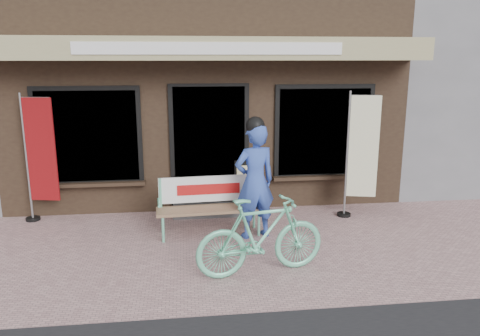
{
  "coord_description": "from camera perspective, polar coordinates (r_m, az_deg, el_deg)",
  "views": [
    {
      "loc": [
        -0.43,
        -5.87,
        2.63
      ],
      "look_at": [
        0.37,
        0.7,
        1.05
      ],
      "focal_mm": 35.0,
      "sensor_mm": 36.0,
      "label": 1
    }
  ],
  "objects": [
    {
      "name": "menu_stand",
      "position": [
        8.08,
        0.92,
        -2.14
      ],
      "size": [
        0.45,
        0.1,
        0.9
      ],
      "rotation": [
        0.0,
        0.0,
        -0.01
      ],
      "color": "black",
      "rests_on": "ground"
    },
    {
      "name": "bicycle",
      "position": [
        5.78,
        2.57,
        -8.28
      ],
      "size": [
        1.7,
        0.76,
        0.99
      ],
      "primitive_type": "imported",
      "rotation": [
        0.0,
        0.0,
        1.76
      ],
      "color": "#6CD4A8",
      "rests_on": "ground"
    },
    {
      "name": "bench",
      "position": [
        7.1,
        -3.74,
        -4.01
      ],
      "size": [
        1.62,
        0.5,
        0.87
      ],
      "rotation": [
        0.0,
        0.0,
        0.06
      ],
      "color": "#6CD4A8",
      "rests_on": "ground"
    },
    {
      "name": "nobori_cream",
      "position": [
        7.91,
        14.45,
        1.72
      ],
      "size": [
        0.62,
        0.28,
        2.1
      ],
      "rotation": [
        0.0,
        0.0,
        -0.24
      ],
      "color": "gray",
      "rests_on": "ground"
    },
    {
      "name": "storefront",
      "position": [
        10.85,
        -4.82,
        15.27
      ],
      "size": [
        7.0,
        6.77,
        6.0
      ],
      "color": "black",
      "rests_on": "ground"
    },
    {
      "name": "person",
      "position": [
        6.83,
        1.82,
        -1.37
      ],
      "size": [
        0.71,
        0.56,
        1.81
      ],
      "rotation": [
        0.0,
        0.0,
        0.27
      ],
      "color": "#324FAE",
      "rests_on": "ground"
    },
    {
      "name": "nobori_red",
      "position": [
        8.12,
        -23.3,
        1.28
      ],
      "size": [
        0.62,
        0.27,
        2.09
      ],
      "rotation": [
        0.0,
        0.0,
        -0.2
      ],
      "color": "gray",
      "rests_on": "ground"
    },
    {
      "name": "ground",
      "position": [
        6.45,
        -2.55,
        -10.66
      ],
      "size": [
        70.0,
        70.0,
        0.0
      ],
      "primitive_type": "plane",
      "color": "tan",
      "rests_on": "ground"
    }
  ]
}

